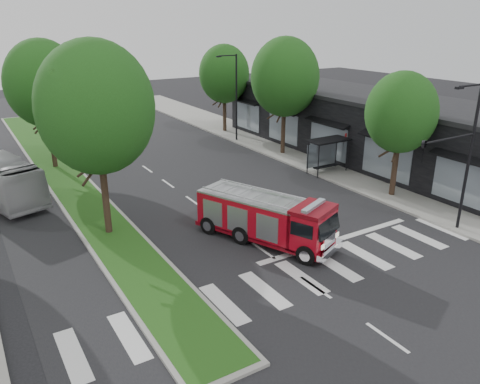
{
  "coord_description": "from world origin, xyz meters",
  "views": [
    {
      "loc": [
        -11.96,
        -17.24,
        10.88
      ],
      "look_at": [
        0.9,
        3.73,
        1.8
      ],
      "focal_mm": 35.0,
      "sensor_mm": 36.0,
      "label": 1
    }
  ],
  "objects": [
    {
      "name": "tree_right_far",
      "position": [
        11.5,
        24.0,
        5.84
      ],
      "size": [
        5.0,
        5.0,
        8.73
      ],
      "color": "black",
      "rests_on": "ground"
    },
    {
      "name": "tree_median_far",
      "position": [
        -6.0,
        20.0,
        6.49
      ],
      "size": [
        5.6,
        5.6,
        9.72
      ],
      "color": "black",
      "rests_on": "ground"
    },
    {
      "name": "streetlight_right_near",
      "position": [
        9.61,
        -3.5,
        4.67
      ],
      "size": [
        4.08,
        0.22,
        8.0
      ],
      "color": "black",
      "rests_on": "ground"
    },
    {
      "name": "bus_shelter",
      "position": [
        11.2,
        8.15,
        2.04
      ],
      "size": [
        3.2,
        1.6,
        2.61
      ],
      "color": "black",
      "rests_on": "ground"
    },
    {
      "name": "fire_engine",
      "position": [
        0.71,
        0.95,
        1.28
      ],
      "size": [
        5.11,
        7.94,
        2.66
      ],
      "rotation": [
        0.0,
        0.0,
        0.41
      ],
      "color": "#67050E",
      "rests_on": "ground"
    },
    {
      "name": "sidewalk_right",
      "position": [
        12.5,
        10.0,
        0.07
      ],
      "size": [
        5.0,
        80.0,
        0.15
      ],
      "primitive_type": "cube",
      "color": "gray",
      "rests_on": "ground"
    },
    {
      "name": "ground",
      "position": [
        0.0,
        0.0,
        0.0
      ],
      "size": [
        140.0,
        140.0,
        0.0
      ],
      "primitive_type": "plane",
      "color": "black",
      "rests_on": "ground"
    },
    {
      "name": "median",
      "position": [
        -6.0,
        18.0,
        0.08
      ],
      "size": [
        3.0,
        50.0,
        0.15
      ],
      "color": "gray",
      "rests_on": "ground"
    },
    {
      "name": "tree_right_near",
      "position": [
        11.5,
        2.0,
        5.51
      ],
      "size": [
        4.4,
        4.4,
        8.05
      ],
      "color": "black",
      "rests_on": "ground"
    },
    {
      "name": "tree_right_mid",
      "position": [
        11.5,
        14.0,
        6.49
      ],
      "size": [
        5.6,
        5.6,
        9.72
      ],
      "color": "black",
      "rests_on": "ground"
    },
    {
      "name": "streetlight_right_far",
      "position": [
        10.35,
        20.0,
        4.48
      ],
      "size": [
        2.11,
        0.2,
        8.0
      ],
      "color": "black",
      "rests_on": "ground"
    },
    {
      "name": "storefront_row",
      "position": [
        17.0,
        10.0,
        2.5
      ],
      "size": [
        8.0,
        30.0,
        5.0
      ],
      "primitive_type": "cube",
      "color": "black",
      "rests_on": "ground"
    },
    {
      "name": "tree_median_near",
      "position": [
        -6.0,
        6.0,
        6.81
      ],
      "size": [
        5.8,
        5.8,
        10.16
      ],
      "color": "black",
      "rests_on": "ground"
    }
  ]
}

